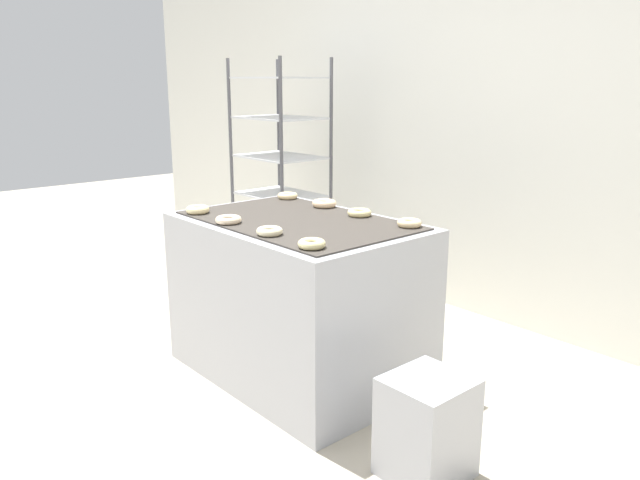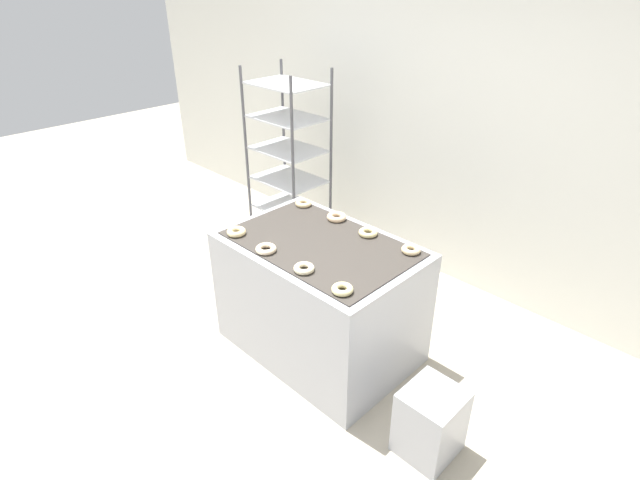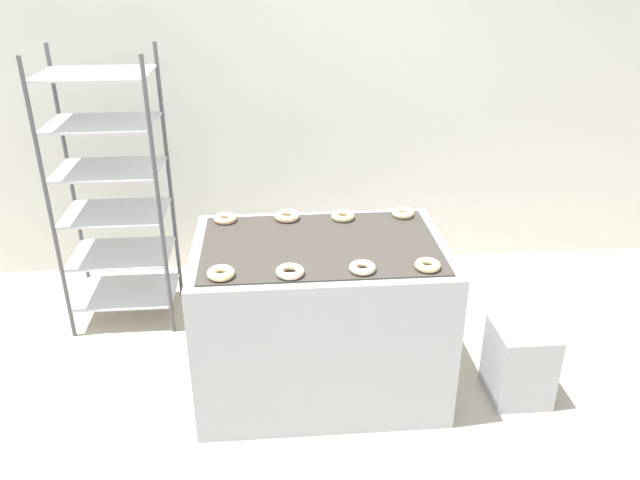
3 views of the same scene
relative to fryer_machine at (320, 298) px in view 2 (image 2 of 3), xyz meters
name	(u,v)px [view 2 (image 2 of 3)]	position (x,y,z in m)	size (l,w,h in m)	color
ground_plane	(245,397)	(0.00, -0.67, -0.42)	(14.00, 14.00, 0.00)	#B2A893
wall_back	(456,110)	(0.00, 1.46, 0.98)	(8.00, 0.05, 2.80)	silver
fryer_machine	(320,298)	(0.00, 0.00, 0.00)	(1.24, 0.84, 0.84)	#A8AAB2
baking_rack_cart	(289,165)	(-1.16, 0.78, 0.43)	(0.62, 0.46, 1.66)	#4C4C51
glaze_bin	(430,422)	(1.02, -0.19, -0.21)	(0.29, 0.31, 0.41)	#A8AAB2
donut_near_left	(236,232)	(-0.46, -0.30, 0.44)	(0.12, 0.12, 0.04)	beige
donut_near_midleft	(266,249)	(-0.16, -0.30, 0.44)	(0.13, 0.13, 0.03)	beige
donut_near_midright	(304,268)	(0.17, -0.30, 0.44)	(0.12, 0.12, 0.03)	beige
donut_near_right	(342,289)	(0.46, -0.30, 0.44)	(0.12, 0.12, 0.04)	beige
donut_far_left	(303,203)	(-0.48, 0.31, 0.44)	(0.12, 0.12, 0.03)	beige
donut_far_midleft	(337,217)	(-0.15, 0.31, 0.44)	(0.13, 0.13, 0.04)	beige
donut_far_midright	(368,232)	(0.15, 0.29, 0.44)	(0.12, 0.12, 0.03)	beige
donut_far_right	(411,250)	(0.47, 0.30, 0.44)	(0.12, 0.12, 0.04)	beige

